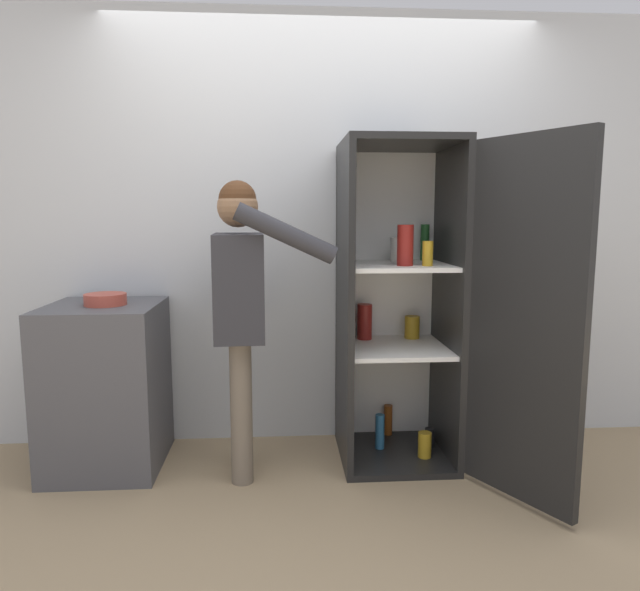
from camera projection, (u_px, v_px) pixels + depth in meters
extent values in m
plane|color=tan|center=(338.00, 513.00, 2.65)|extent=(12.00, 12.00, 0.00)
cube|color=silver|center=(323.00, 232.00, 3.44)|extent=(7.00, 0.06, 2.55)
cube|color=black|center=(394.00, 453.00, 3.28)|extent=(0.62, 0.64, 0.04)
cube|color=black|center=(400.00, 143.00, 3.04)|extent=(0.62, 0.64, 0.04)
cube|color=white|center=(387.00, 296.00, 3.45)|extent=(0.62, 0.03, 1.70)
cube|color=black|center=(344.00, 305.00, 3.14)|extent=(0.04, 0.64, 1.70)
cube|color=black|center=(448.00, 303.00, 3.18)|extent=(0.03, 0.64, 1.70)
cube|color=white|center=(396.00, 348.00, 3.19)|extent=(0.55, 0.57, 0.02)
cube|color=white|center=(397.00, 266.00, 3.13)|extent=(0.55, 0.57, 0.02)
cube|color=black|center=(525.00, 322.00, 2.62)|extent=(0.34, 0.56, 1.70)
cylinder|color=teal|center=(380.00, 431.00, 3.29)|extent=(0.05, 0.05, 0.20)
cylinder|color=#B78C1E|center=(428.00, 253.00, 2.98)|extent=(0.06, 0.06, 0.13)
cylinder|color=black|center=(429.00, 437.00, 3.32)|extent=(0.05, 0.05, 0.11)
cylinder|color=#9E4C19|center=(388.00, 420.00, 3.50)|extent=(0.05, 0.05, 0.18)
cylinder|color=#B78C1E|center=(425.00, 445.00, 3.17)|extent=(0.07, 0.07, 0.14)
cylinder|color=maroon|center=(405.00, 245.00, 2.99)|extent=(0.09, 0.09, 0.21)
cylinder|color=#1E5123|center=(425.00, 242.00, 3.34)|extent=(0.05, 0.05, 0.21)
cylinder|color=maroon|center=(365.00, 322.00, 3.35)|extent=(0.09, 0.09, 0.21)
cylinder|color=#B78C1E|center=(412.00, 327.00, 3.38)|extent=(0.09, 0.09, 0.13)
cylinder|color=beige|center=(398.00, 250.00, 3.25)|extent=(0.08, 0.08, 0.14)
cylinder|color=#726656|center=(242.00, 401.00, 3.09)|extent=(0.11, 0.11, 0.75)
cylinder|color=#726656|center=(241.00, 412.00, 2.91)|extent=(0.11, 0.11, 0.75)
cube|color=#2D2D33|center=(239.00, 286.00, 2.91)|extent=(0.27, 0.45, 0.53)
sphere|color=#8C6647|center=(238.00, 207.00, 2.85)|extent=(0.21, 0.21, 0.21)
sphere|color=#4C2D19|center=(237.00, 199.00, 2.85)|extent=(0.19, 0.19, 0.19)
cylinder|color=#2D2D33|center=(240.00, 285.00, 3.15)|extent=(0.09, 0.09, 0.50)
cylinder|color=#2D2D33|center=(286.00, 234.00, 2.66)|extent=(0.49, 0.11, 0.29)
cube|color=#4C4C51|center=(106.00, 386.00, 3.11)|extent=(0.59, 0.63, 0.90)
cylinder|color=#B24738|center=(105.00, 299.00, 3.03)|extent=(0.22, 0.22, 0.06)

